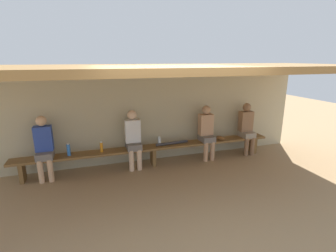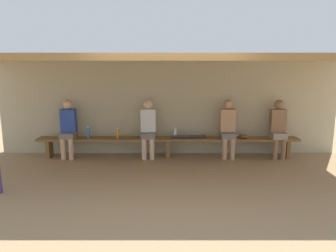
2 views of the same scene
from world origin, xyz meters
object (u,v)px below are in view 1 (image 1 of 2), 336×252
at_px(bench, 153,149).
at_px(baseball_bat, 172,143).
at_px(water_bottle_blue, 69,150).
at_px(water_bottle_orange, 101,147).
at_px(player_in_white, 44,145).
at_px(baseball_glove_dark_brown, 220,138).
at_px(player_rightmost, 247,127).
at_px(player_shirtless_tan, 133,137).
at_px(water_bottle_clear, 159,141).
at_px(player_leftmost, 207,130).

height_order(bench, baseball_bat, baseball_bat).
height_order(water_bottle_blue, water_bottle_orange, water_bottle_blue).
relative_size(player_in_white, baseball_glove_dark_brown, 5.56).
bearing_deg(player_rightmost, player_shirtless_tan, 180.00).
height_order(water_bottle_blue, water_bottle_clear, water_bottle_blue).
bearing_deg(player_in_white, player_rightmost, 0.00).
height_order(water_bottle_blue, baseball_glove_dark_brown, water_bottle_blue).
height_order(water_bottle_clear, water_bottle_orange, water_bottle_orange).
height_order(player_rightmost, water_bottle_clear, player_rightmost).
bearing_deg(water_bottle_clear, water_bottle_orange, -178.53).
height_order(player_in_white, water_bottle_orange, player_in_white).
height_order(bench, water_bottle_orange, water_bottle_orange).
xyz_separation_m(water_bottle_clear, baseball_bat, (0.31, -0.02, -0.07)).
bearing_deg(player_leftmost, water_bottle_orange, -179.62).
bearing_deg(player_leftmost, water_bottle_clear, 179.18).
relative_size(player_shirtless_tan, water_bottle_clear, 6.15).
height_order(water_bottle_clear, baseball_bat, water_bottle_clear).
xyz_separation_m(player_in_white, player_shirtless_tan, (1.83, 0.00, 0.00)).
xyz_separation_m(player_rightmost, water_bottle_clear, (-2.36, 0.02, -0.17)).
bearing_deg(player_in_white, baseball_glove_dark_brown, -0.39).
bearing_deg(baseball_glove_dark_brown, water_bottle_blue, -129.98).
xyz_separation_m(bench, player_in_white, (-2.29, 0.00, 0.34)).
height_order(player_in_white, baseball_bat, player_in_white).
bearing_deg(bench, baseball_glove_dark_brown, -0.80).
xyz_separation_m(player_shirtless_tan, water_bottle_orange, (-0.71, -0.02, -0.16)).
distance_m(water_bottle_blue, baseball_glove_dark_brown, 3.58).
bearing_deg(player_in_white, water_bottle_blue, -2.25).
height_order(player_rightmost, baseball_glove_dark_brown, player_rightmost).
bearing_deg(baseball_bat, player_shirtless_tan, 175.43).
distance_m(water_bottle_orange, baseball_bat, 1.63).
relative_size(player_rightmost, water_bottle_clear, 6.15).
xyz_separation_m(water_bottle_blue, baseball_glove_dark_brown, (3.58, -0.01, -0.08)).
relative_size(player_leftmost, baseball_bat, 1.66).
height_order(water_bottle_blue, baseball_bat, water_bottle_blue).
distance_m(player_in_white, baseball_bat, 2.77).
xyz_separation_m(bench, baseball_glove_dark_brown, (1.75, -0.02, 0.12)).
xyz_separation_m(player_shirtless_tan, baseball_bat, (0.92, -0.00, -0.24)).
bearing_deg(baseball_bat, water_bottle_clear, 171.88).
distance_m(player_leftmost, water_bottle_blue, 3.21).
relative_size(water_bottle_blue, water_bottle_orange, 1.14).
xyz_separation_m(player_rightmost, player_shirtless_tan, (-2.98, 0.00, 0.00)).
xyz_separation_m(player_shirtless_tan, water_bottle_blue, (-1.38, -0.02, -0.14)).
relative_size(player_shirtless_tan, water_bottle_blue, 4.92).
height_order(player_shirtless_tan, baseball_bat, player_shirtless_tan).
bearing_deg(baseball_glove_dark_brown, player_shirtless_tan, -130.55).
bearing_deg(baseball_glove_dark_brown, player_rightmost, 52.21).
relative_size(bench, water_bottle_clear, 27.66).
distance_m(baseball_glove_dark_brown, baseball_bat, 1.28).
bearing_deg(player_rightmost, water_bottle_blue, -179.76).
bearing_deg(baseball_bat, water_bottle_blue, 175.99).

